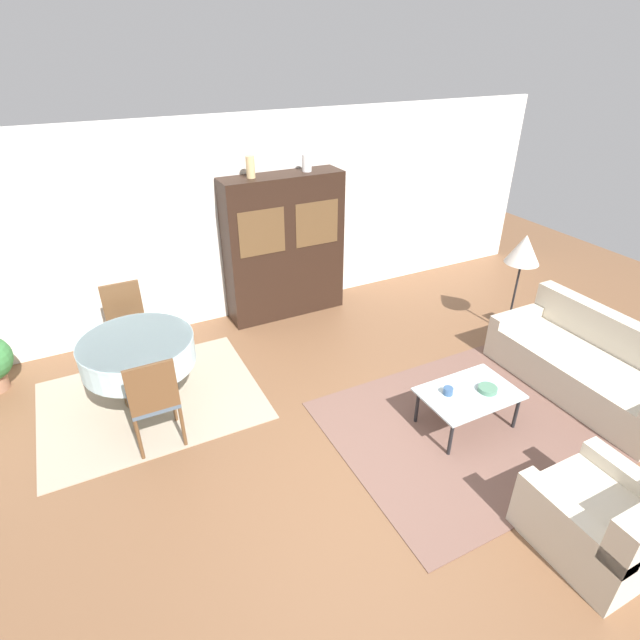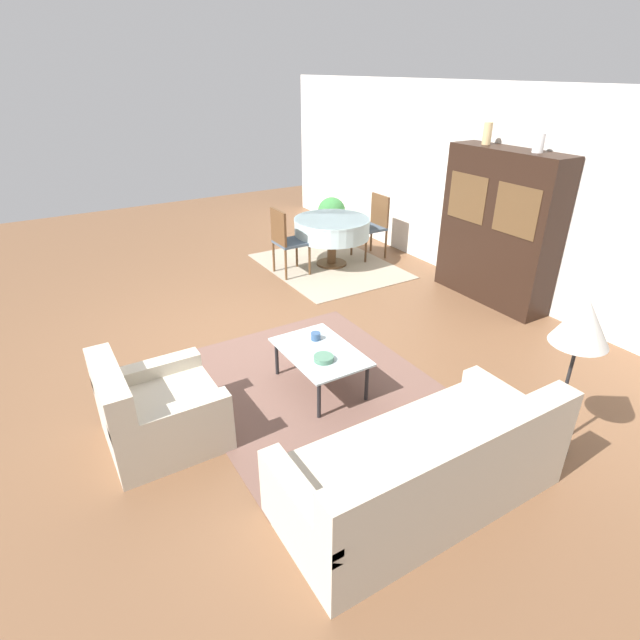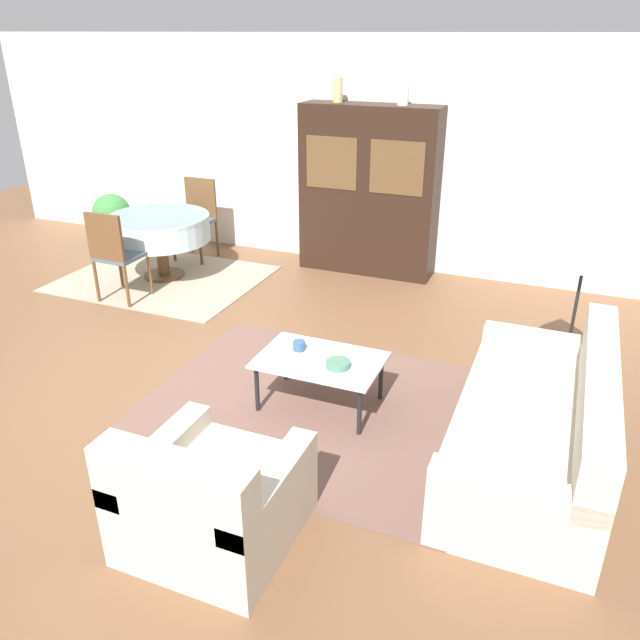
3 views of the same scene
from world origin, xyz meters
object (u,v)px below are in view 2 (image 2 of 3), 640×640
Objects in this scene: vase_tall at (487,133)px; vase_short at (539,143)px; coffee_table at (320,354)px; dining_table at (332,228)px; couch at (424,471)px; bowl at (324,358)px; display_cabinet at (498,228)px; potted_plant at (332,213)px; dining_chair_near at (286,238)px; floor_lamp at (582,326)px; dining_chair_far at (374,222)px; cup at (316,336)px; armchair at (156,412)px.

vase_tall is 0.77m from vase_short.
dining_table is (-2.84, 1.93, 0.22)m from coffee_table.
bowl is at bearing 87.67° from couch.
display_cabinet is 3.74m from potted_plant.
dining_chair_near is 4.64m from floor_lamp.
couch is at bearing -59.07° from vase_short.
couch is 7.84× the size of vase_tall.
floor_lamp is (4.61, -1.56, 0.58)m from dining_chair_far.
cup is 4.98m from potted_plant.
floor_lamp is 2.08× the size of potted_plant.
dining_table is at bearing 90.00° from dining_chair_near.
dining_chair_near is at bearing 136.21° from armchair.
bowl is at bearing -68.77° from vase_tall.
potted_plant is (-3.28, -0.22, -1.72)m from vase_tall.
vase_short is (0.76, 0.00, -0.03)m from vase_tall.
bowl is (-1.60, -1.24, -0.72)m from floor_lamp.
dining_chair_near is 0.72× the size of floor_lamp.
dining_chair_far is at bearing -170.91° from display_cabinet.
floor_lamp reaches higher than couch.
dining_table is (-2.81, 3.51, 0.31)m from armchair.
potted_plant is (-4.50, 2.94, -0.06)m from bowl.
vase_tall is at bearing 145.84° from floor_lamp.
couch is at bearing -4.33° from coffee_table.
dining_chair_far is 3.79× the size of vase_tall.
vase_short is at bearing 30.93° from couch.
cup is (-1.98, -1.10, -0.71)m from floor_lamp.
armchair is at bearing -43.79° from dining_chair_near.
dining_chair_near is at bearing 158.51° from coffee_table.
couch is 1.76× the size of dining_table.
floor_lamp is (0.13, 1.30, 0.87)m from couch.
vase_tall reaches higher than dining_chair_far.
dining_chair_far is at bearing -172.15° from vase_short.
dining_table is 3.22m from cup.
cup is 0.52× the size of bowl.
armchair is 0.91× the size of dining_chair_far.
dining_table reaches higher than bowl.
couch reaches higher than coffee_table.
dining_chair_near is (-2.81, 2.70, 0.29)m from armchair.
coffee_table is (0.03, 1.58, 0.09)m from armchair.
vase_short is (-0.46, 3.16, 1.64)m from bowl.
display_cabinet reaches higher than bowl.
cup is at bearing -21.60° from dining_chair_near.
dining_chair_near is at bearing 158.40° from cup.
armchair is at bearing 123.05° from dining_chair_far.
display_cabinet is at bearing -179.85° from vase_short.
armchair is 5.16m from dining_chair_far.
armchair reaches higher than bowl.
display_cabinet is 7.44× the size of vase_tall.
potted_plant is at bearing 146.47° from coffee_table.
coffee_table is 0.24m from cup.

